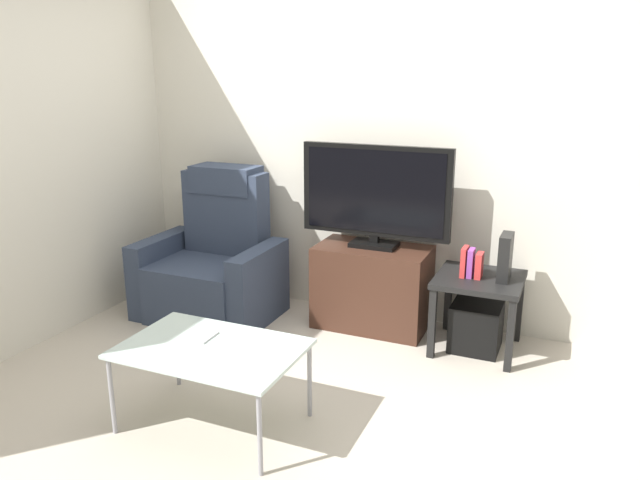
{
  "coord_description": "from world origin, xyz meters",
  "views": [
    {
      "loc": [
        1.39,
        -3.04,
        1.79
      ],
      "look_at": [
        -0.15,
        0.5,
        0.7
      ],
      "focal_mm": 34.48,
      "sensor_mm": 36.0,
      "label": 1
    }
  ],
  "objects_px": {
    "side_table": "(479,289)",
    "book_leftmost": "(464,262)",
    "book_middle": "(471,263)",
    "book_rightmost": "(479,265)",
    "television": "(375,194)",
    "cell_phone": "(206,337)",
    "tv_stand": "(372,287)",
    "game_console": "(505,257)",
    "subwoofer_box": "(476,326)",
    "recliner_armchair": "(214,265)",
    "coffee_table": "(211,352)"
  },
  "relations": [
    {
      "from": "tv_stand",
      "to": "subwoofer_box",
      "type": "bearing_deg",
      "value": -6.24
    },
    {
      "from": "book_rightmost",
      "to": "cell_phone",
      "type": "xyz_separation_m",
      "value": [
        -1.16,
        -1.34,
        -0.14
      ]
    },
    {
      "from": "television",
      "to": "book_middle",
      "type": "relative_size",
      "value": 5.73
    },
    {
      "from": "book_middle",
      "to": "book_rightmost",
      "type": "xyz_separation_m",
      "value": [
        0.05,
        0.0,
        -0.01
      ]
    },
    {
      "from": "television",
      "to": "cell_phone",
      "type": "bearing_deg",
      "value": -106.06
    },
    {
      "from": "television",
      "to": "book_rightmost",
      "type": "distance_m",
      "value": 0.84
    },
    {
      "from": "tv_stand",
      "to": "game_console",
      "type": "relative_size",
      "value": 2.66
    },
    {
      "from": "book_leftmost",
      "to": "side_table",
      "type": "bearing_deg",
      "value": 11.31
    },
    {
      "from": "subwoofer_box",
      "to": "book_rightmost",
      "type": "relative_size",
      "value": 1.91
    },
    {
      "from": "book_rightmost",
      "to": "cell_phone",
      "type": "distance_m",
      "value": 1.78
    },
    {
      "from": "recliner_armchair",
      "to": "television",
      "type": "bearing_deg",
      "value": 19.25
    },
    {
      "from": "cell_phone",
      "to": "side_table",
      "type": "bearing_deg",
      "value": 48.21
    },
    {
      "from": "book_middle",
      "to": "coffee_table",
      "type": "height_order",
      "value": "book_middle"
    },
    {
      "from": "television",
      "to": "game_console",
      "type": "height_order",
      "value": "television"
    },
    {
      "from": "recliner_armchair",
      "to": "book_leftmost",
      "type": "height_order",
      "value": "recliner_armchair"
    },
    {
      "from": "recliner_armchair",
      "to": "side_table",
      "type": "height_order",
      "value": "recliner_armchair"
    },
    {
      "from": "book_rightmost",
      "to": "coffee_table",
      "type": "bearing_deg",
      "value": -127.21
    },
    {
      "from": "tv_stand",
      "to": "book_leftmost",
      "type": "bearing_deg",
      "value": -8.93
    },
    {
      "from": "television",
      "to": "recliner_armchair",
      "type": "relative_size",
      "value": 0.97
    },
    {
      "from": "side_table",
      "to": "coffee_table",
      "type": "height_order",
      "value": "side_table"
    },
    {
      "from": "book_middle",
      "to": "coffee_table",
      "type": "xyz_separation_m",
      "value": [
        -1.03,
        -1.42,
        -0.18
      ]
    },
    {
      "from": "tv_stand",
      "to": "book_middle",
      "type": "relative_size",
      "value": 4.28
    },
    {
      "from": "tv_stand",
      "to": "coffee_table",
      "type": "distance_m",
      "value": 1.56
    },
    {
      "from": "book_middle",
      "to": "tv_stand",
      "type": "bearing_deg",
      "value": 171.6
    },
    {
      "from": "book_middle",
      "to": "cell_phone",
      "type": "distance_m",
      "value": 1.75
    },
    {
      "from": "book_middle",
      "to": "subwoofer_box",
      "type": "bearing_deg",
      "value": 19.02
    },
    {
      "from": "television",
      "to": "book_leftmost",
      "type": "bearing_deg",
      "value": -10.54
    },
    {
      "from": "book_middle",
      "to": "cell_phone",
      "type": "height_order",
      "value": "book_middle"
    },
    {
      "from": "tv_stand",
      "to": "game_console",
      "type": "height_order",
      "value": "game_console"
    },
    {
      "from": "subwoofer_box",
      "to": "book_middle",
      "type": "bearing_deg",
      "value": -160.98
    },
    {
      "from": "subwoofer_box",
      "to": "book_rightmost",
      "type": "bearing_deg",
      "value": -105.19
    },
    {
      "from": "tv_stand",
      "to": "side_table",
      "type": "relative_size",
      "value": 1.45
    },
    {
      "from": "side_table",
      "to": "book_rightmost",
      "type": "bearing_deg",
      "value": -105.19
    },
    {
      "from": "side_table",
      "to": "book_rightmost",
      "type": "xyz_separation_m",
      "value": [
        -0.01,
        -0.02,
        0.16
      ]
    },
    {
      "from": "television",
      "to": "book_middle",
      "type": "xyz_separation_m",
      "value": [
        0.69,
        -0.12,
        -0.37
      ]
    },
    {
      "from": "book_leftmost",
      "to": "book_rightmost",
      "type": "xyz_separation_m",
      "value": [
        0.09,
        0.0,
        -0.01
      ]
    },
    {
      "from": "subwoofer_box",
      "to": "recliner_armchair",
      "type": "bearing_deg",
      "value": -175.87
    },
    {
      "from": "book_middle",
      "to": "book_rightmost",
      "type": "relative_size",
      "value": 1.12
    },
    {
      "from": "tv_stand",
      "to": "side_table",
      "type": "bearing_deg",
      "value": -6.24
    },
    {
      "from": "cell_phone",
      "to": "game_console",
      "type": "bearing_deg",
      "value": 45.08
    },
    {
      "from": "tv_stand",
      "to": "recliner_armchair",
      "type": "height_order",
      "value": "recliner_armchair"
    },
    {
      "from": "game_console",
      "to": "book_leftmost",
      "type": "bearing_deg",
      "value": -173.02
    },
    {
      "from": "game_console",
      "to": "subwoofer_box",
      "type": "bearing_deg",
      "value": -176.05
    },
    {
      "from": "coffee_table",
      "to": "side_table",
      "type": "bearing_deg",
      "value": 53.04
    },
    {
      "from": "side_table",
      "to": "cell_phone",
      "type": "distance_m",
      "value": 1.79
    },
    {
      "from": "tv_stand",
      "to": "cell_phone",
      "type": "distance_m",
      "value": 1.51
    },
    {
      "from": "side_table",
      "to": "cell_phone",
      "type": "bearing_deg",
      "value": -130.62
    },
    {
      "from": "tv_stand",
      "to": "side_table",
      "type": "height_order",
      "value": "tv_stand"
    },
    {
      "from": "side_table",
      "to": "book_leftmost",
      "type": "distance_m",
      "value": 0.2
    },
    {
      "from": "book_rightmost",
      "to": "game_console",
      "type": "height_order",
      "value": "game_console"
    }
  ]
}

